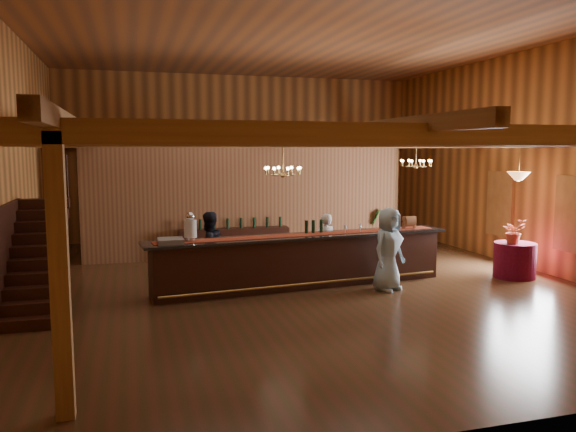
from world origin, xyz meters
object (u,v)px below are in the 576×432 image
object	(u,v)px
beverage_dispenser	(190,227)
bartender	(325,245)
tasting_bar	(303,260)
guest	(388,249)
pendant_lamp	(519,176)
round_table	(515,260)
chandelier_right	(416,163)
staff_second	(209,248)
chandelier_left	(283,170)
backbar_shelf	(235,243)
raffle_drum	(409,222)
floor_plant	(372,229)

from	to	relation	value
beverage_dispenser	bartender	xyz separation A→B (m)	(3.25, 0.97, -0.68)
tasting_bar	guest	bearing A→B (deg)	-31.35
tasting_bar	pendant_lamp	bearing A→B (deg)	-11.68
round_table	tasting_bar	bearing A→B (deg)	174.11
chandelier_right	round_table	bearing A→B (deg)	-49.68
bartender	staff_second	world-z (taller)	staff_second
chandelier_left	backbar_shelf	bearing A→B (deg)	97.51
raffle_drum	guest	world-z (taller)	guest
raffle_drum	round_table	size ratio (longest dim) A/B	0.35
bartender	staff_second	distance (m)	2.76
guest	bartender	bearing A→B (deg)	90.71
beverage_dispenser	pendant_lamp	size ratio (longest dim) A/B	0.67
chandelier_right	bartender	xyz separation A→B (m)	(-2.67, -0.60, -1.92)
backbar_shelf	chandelier_left	world-z (taller)	chandelier_left
backbar_shelf	bartender	bearing A→B (deg)	-57.26
raffle_drum	staff_second	size ratio (longest dim) A/B	0.21
beverage_dispenser	chandelier_right	xyz separation A→B (m)	(5.92, 1.58, 1.24)
tasting_bar	staff_second	xyz separation A→B (m)	(-1.96, 0.76, 0.23)
beverage_dispenser	round_table	world-z (taller)	beverage_dispenser
backbar_shelf	floor_plant	xyz separation A→B (m)	(4.26, 0.29, 0.21)
tasting_bar	chandelier_right	size ratio (longest dim) A/B	8.70
tasting_bar	raffle_drum	size ratio (longest dim) A/B	20.47
round_table	floor_plant	distance (m)	4.72
chandelier_right	staff_second	distance (m)	5.77
tasting_bar	floor_plant	size ratio (longest dim) A/B	5.49
round_table	guest	bearing A→B (deg)	-175.38
bartender	round_table	bearing A→B (deg)	154.51
pendant_lamp	guest	world-z (taller)	pendant_lamp
beverage_dispenser	round_table	bearing A→B (deg)	-2.52
backbar_shelf	round_table	size ratio (longest dim) A/B	3.15
chandelier_right	bartender	size ratio (longest dim) A/B	0.53
floor_plant	backbar_shelf	bearing A→B (deg)	-176.13
beverage_dispenser	bartender	size ratio (longest dim) A/B	0.40
bartender	floor_plant	world-z (taller)	bartender
tasting_bar	bartender	world-z (taller)	bartender
beverage_dispenser	backbar_shelf	size ratio (longest dim) A/B	0.20
beverage_dispenser	guest	xyz separation A→B (m)	(4.13, -0.61, -0.55)
pendant_lamp	raffle_drum	bearing A→B (deg)	162.68
backbar_shelf	staff_second	xyz separation A→B (m)	(-1.10, -2.82, 0.39)
raffle_drum	beverage_dispenser	bearing A→B (deg)	-175.42
raffle_drum	chandelier_left	bearing A→B (deg)	-178.57
chandelier_right	pendant_lamp	distance (m)	2.52
chandelier_left	floor_plant	distance (m)	5.67
backbar_shelf	chandelier_left	xyz separation A→B (m)	(0.45, -3.44, 2.14)
beverage_dispenser	backbar_shelf	world-z (taller)	beverage_dispenser
raffle_drum	backbar_shelf	size ratio (longest dim) A/B	0.11
tasting_bar	round_table	distance (m)	5.12
raffle_drum	chandelier_left	world-z (taller)	chandelier_left
guest	floor_plant	distance (m)	4.99
guest	tasting_bar	bearing A→B (deg)	126.16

